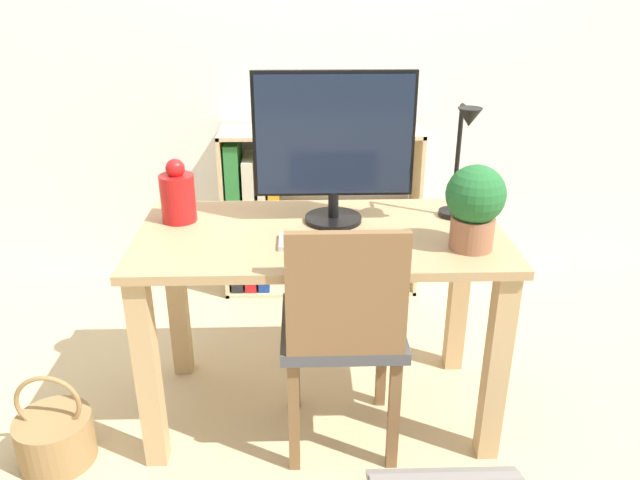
{
  "coord_description": "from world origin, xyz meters",
  "views": [
    {
      "loc": [
        -0.06,
        -1.92,
        1.54
      ],
      "look_at": [
        0.0,
        0.1,
        0.65
      ],
      "focal_mm": 35.0,
      "sensor_mm": 36.0,
      "label": 1
    }
  ],
  "objects_px": {
    "keyboard": "(330,241)",
    "bookshelf": "(282,213)",
    "basket": "(55,437)",
    "chair": "(343,328)",
    "monitor": "(334,141)",
    "potted_plant": "(475,204)",
    "desk_lamp": "(462,153)",
    "vase": "(178,195)"
  },
  "relations": [
    {
      "from": "desk_lamp",
      "to": "monitor",
      "type": "bearing_deg",
      "value": 176.92
    },
    {
      "from": "keyboard",
      "to": "vase",
      "type": "relative_size",
      "value": 1.48
    },
    {
      "from": "desk_lamp",
      "to": "chair",
      "type": "relative_size",
      "value": 0.47
    },
    {
      "from": "vase",
      "to": "bookshelf",
      "type": "height_order",
      "value": "vase"
    },
    {
      "from": "basket",
      "to": "bookshelf",
      "type": "bearing_deg",
      "value": 59.32
    },
    {
      "from": "bookshelf",
      "to": "chair",
      "type": "bearing_deg",
      "value": -79.23
    },
    {
      "from": "chair",
      "to": "potted_plant",
      "type": "bearing_deg",
      "value": 17.03
    },
    {
      "from": "keyboard",
      "to": "basket",
      "type": "xyz_separation_m",
      "value": [
        -0.93,
        -0.16,
        -0.64
      ]
    },
    {
      "from": "bookshelf",
      "to": "basket",
      "type": "bearing_deg",
      "value": -120.68
    },
    {
      "from": "chair",
      "to": "bookshelf",
      "type": "relative_size",
      "value": 0.89
    },
    {
      "from": "desk_lamp",
      "to": "potted_plant",
      "type": "distance_m",
      "value": 0.24
    },
    {
      "from": "chair",
      "to": "basket",
      "type": "relative_size",
      "value": 2.54
    },
    {
      "from": "potted_plant",
      "to": "keyboard",
      "type": "bearing_deg",
      "value": 173.9
    },
    {
      "from": "desk_lamp",
      "to": "bookshelf",
      "type": "bearing_deg",
      "value": 124.8
    },
    {
      "from": "keyboard",
      "to": "chair",
      "type": "distance_m",
      "value": 0.28
    },
    {
      "from": "bookshelf",
      "to": "vase",
      "type": "bearing_deg",
      "value": -110.46
    },
    {
      "from": "desk_lamp",
      "to": "basket",
      "type": "xyz_separation_m",
      "value": [
        -1.38,
        -0.33,
        -0.88
      ]
    },
    {
      "from": "vase",
      "to": "chair",
      "type": "xyz_separation_m",
      "value": [
        0.56,
        -0.33,
        -0.34
      ]
    },
    {
      "from": "desk_lamp",
      "to": "potted_plant",
      "type": "bearing_deg",
      "value": -91.29
    },
    {
      "from": "basket",
      "to": "chair",
      "type": "bearing_deg",
      "value": 2.43
    },
    {
      "from": "vase",
      "to": "potted_plant",
      "type": "height_order",
      "value": "potted_plant"
    },
    {
      "from": "desk_lamp",
      "to": "keyboard",
      "type": "bearing_deg",
      "value": -158.95
    },
    {
      "from": "vase",
      "to": "bookshelf",
      "type": "distance_m",
      "value": 1.02
    },
    {
      "from": "potted_plant",
      "to": "basket",
      "type": "relative_size",
      "value": 0.79
    },
    {
      "from": "keyboard",
      "to": "bookshelf",
      "type": "xyz_separation_m",
      "value": [
        -0.19,
        1.09,
        -0.33
      ]
    },
    {
      "from": "keyboard",
      "to": "basket",
      "type": "relative_size",
      "value": 0.97
    },
    {
      "from": "monitor",
      "to": "keyboard",
      "type": "bearing_deg",
      "value": -95.41
    },
    {
      "from": "vase",
      "to": "basket",
      "type": "height_order",
      "value": "vase"
    },
    {
      "from": "monitor",
      "to": "potted_plant",
      "type": "xyz_separation_m",
      "value": [
        0.42,
        -0.24,
        -0.14
      ]
    },
    {
      "from": "potted_plant",
      "to": "monitor",
      "type": "bearing_deg",
      "value": 150.23
    },
    {
      "from": "monitor",
      "to": "keyboard",
      "type": "distance_m",
      "value": 0.34
    },
    {
      "from": "monitor",
      "to": "vase",
      "type": "xyz_separation_m",
      "value": [
        -0.54,
        0.02,
        -0.19
      ]
    },
    {
      "from": "potted_plant",
      "to": "basket",
      "type": "distance_m",
      "value": 1.58
    },
    {
      "from": "keyboard",
      "to": "bookshelf",
      "type": "distance_m",
      "value": 1.15
    },
    {
      "from": "monitor",
      "to": "potted_plant",
      "type": "distance_m",
      "value": 0.51
    },
    {
      "from": "vase",
      "to": "desk_lamp",
      "type": "bearing_deg",
      "value": -2.38
    },
    {
      "from": "vase",
      "to": "potted_plant",
      "type": "relative_size",
      "value": 0.82
    },
    {
      "from": "monitor",
      "to": "bookshelf",
      "type": "xyz_separation_m",
      "value": [
        -0.21,
        0.89,
        -0.61
      ]
    },
    {
      "from": "chair",
      "to": "bookshelf",
      "type": "distance_m",
      "value": 1.23
    },
    {
      "from": "keyboard",
      "to": "vase",
      "type": "distance_m",
      "value": 0.57
    },
    {
      "from": "keyboard",
      "to": "potted_plant",
      "type": "height_order",
      "value": "potted_plant"
    },
    {
      "from": "chair",
      "to": "basket",
      "type": "xyz_separation_m",
      "value": [
        -0.97,
        -0.04,
        -0.38
      ]
    }
  ]
}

